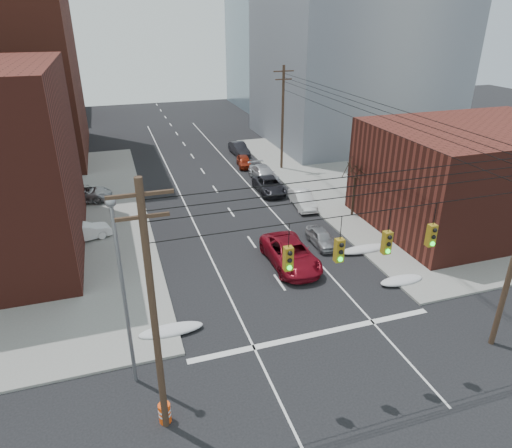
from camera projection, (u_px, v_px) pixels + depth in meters
ground at (381, 429)px, 19.02m from camera, size 160.00×160.00×0.00m
sidewalk_ne at (462, 171)px, 49.84m from camera, size 40.00×40.00×0.15m
building_office at (355, 41)px, 57.88m from camera, size 22.00×20.00×25.00m
building_glass at (292, 42)px, 81.51m from camera, size 20.00×18.00×22.00m
building_storefront at (475, 176)px, 36.18m from camera, size 16.00×12.00×8.00m
utility_pole_left at (153, 311)px, 16.79m from camera, size 2.20×0.28×11.00m
utility_pole_far at (283, 117)px, 48.30m from camera, size 2.20×0.28×11.00m
traffic_signals at (364, 245)px, 18.59m from camera, size 17.00×0.42×2.02m
street_light at (122, 280)px, 19.21m from camera, size 0.44×0.44×9.32m
bare_tree at (354, 191)px, 37.98m from camera, size 2.09×2.20×4.93m
snow_nw at (171, 330)px, 24.62m from camera, size 3.50×1.08×0.42m
snow_ne at (401, 280)px, 29.20m from camera, size 3.00×1.08×0.42m
snow_east_far at (365, 249)px, 33.08m from camera, size 4.00×1.08×0.42m
red_pickup at (290, 254)px, 31.10m from camera, size 2.80×6.06×1.68m
parked_car_a at (322, 238)px, 33.86m from camera, size 1.46×3.58×1.22m
parked_car_b at (303, 199)px, 40.51m from camera, size 1.92×4.45×1.42m
parked_car_c at (269, 185)px, 43.88m from camera, size 2.47×5.10×1.40m
parked_car_d at (264, 173)px, 47.08m from camera, size 2.30×5.08×1.44m
parked_car_e at (244, 161)px, 51.21m from camera, size 1.95×3.80×1.24m
parked_car_f at (239, 149)px, 55.66m from camera, size 1.71×4.47×1.46m
lot_car_a at (83, 232)px, 34.28m from camera, size 4.25×2.48×1.32m
lot_car_b at (82, 194)px, 41.36m from camera, size 5.53×3.20×1.45m
lot_car_c at (28, 226)px, 35.12m from camera, size 5.02×3.40×1.35m
construction_barrel at (165, 413)px, 19.19m from camera, size 0.60×0.60×0.93m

